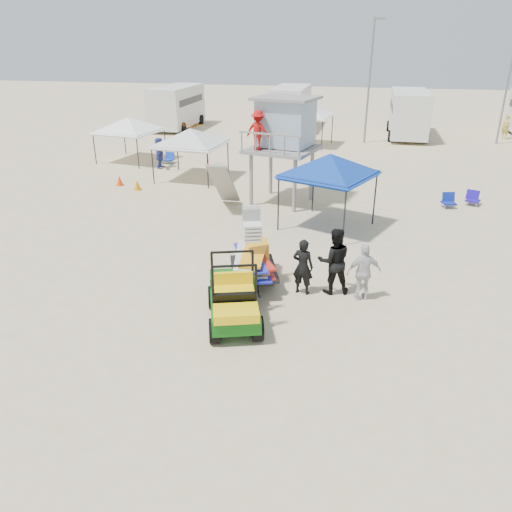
% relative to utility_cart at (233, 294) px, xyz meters
% --- Properties ---
extents(ground, '(140.00, 140.00, 0.00)m').
position_rel_utility_cart_xyz_m(ground, '(-0.21, -1.56, -0.84)').
color(ground, beige).
rests_on(ground, ground).
extents(utility_cart, '(1.86, 2.63, 1.81)m').
position_rel_utility_cart_xyz_m(utility_cart, '(0.00, 0.00, 0.00)').
color(utility_cart, '#0D540E').
rests_on(utility_cart, ground).
extents(surf_trailer, '(1.83, 2.54, 2.13)m').
position_rel_utility_cart_xyz_m(surf_trailer, '(0.00, 2.33, 0.03)').
color(surf_trailer, black).
rests_on(surf_trailer, ground).
extents(man_left, '(0.67, 0.50, 1.66)m').
position_rel_utility_cart_xyz_m(man_left, '(1.52, 2.03, -0.01)').
color(man_left, black).
rests_on(man_left, ground).
extents(man_mid, '(1.11, 0.96, 1.96)m').
position_rel_utility_cart_xyz_m(man_mid, '(2.37, 2.28, 0.14)').
color(man_mid, black).
rests_on(man_mid, ground).
extents(man_right, '(1.05, 0.69, 1.67)m').
position_rel_utility_cart_xyz_m(man_right, '(3.22, 2.03, -0.01)').
color(man_right, silver).
rests_on(man_right, ground).
extents(lifeguard_tower, '(3.34, 3.34, 4.42)m').
position_rel_utility_cart_xyz_m(lifeguard_tower, '(-0.62, 10.60, 2.45)').
color(lifeguard_tower, gray).
rests_on(lifeguard_tower, ground).
extents(canopy_blue, '(3.76, 3.76, 3.27)m').
position_rel_utility_cart_xyz_m(canopy_blue, '(1.70, 7.71, 1.88)').
color(canopy_blue, black).
rests_on(canopy_blue, ground).
extents(canopy_white_a, '(3.32, 3.32, 3.00)m').
position_rel_utility_cart_xyz_m(canopy_white_a, '(-5.80, 13.51, 1.61)').
color(canopy_white_a, black).
rests_on(canopy_white_a, ground).
extents(canopy_white_b, '(3.55, 3.55, 2.96)m').
position_rel_utility_cart_xyz_m(canopy_white_b, '(-10.69, 16.61, 1.57)').
color(canopy_white_b, black).
rests_on(canopy_white_b, ground).
extents(canopy_white_c, '(3.45, 3.45, 3.16)m').
position_rel_utility_cart_xyz_m(canopy_white_c, '(-1.09, 23.59, 1.77)').
color(canopy_white_c, black).
rests_on(canopy_white_c, ground).
extents(umbrella_a, '(2.07, 2.10, 1.65)m').
position_rel_utility_cart_xyz_m(umbrella_a, '(-5.91, 16.61, -0.02)').
color(umbrella_a, '#B71334').
rests_on(umbrella_a, ground).
extents(umbrella_b, '(2.71, 2.71, 1.74)m').
position_rel_utility_cart_xyz_m(umbrella_b, '(-8.31, 20.80, 0.03)').
color(umbrella_b, orange).
rests_on(umbrella_b, ground).
extents(cone_near, '(0.34, 0.34, 0.50)m').
position_rel_utility_cart_xyz_m(cone_near, '(-7.70, 10.91, -0.59)').
color(cone_near, orange).
rests_on(cone_near, ground).
extents(cone_far, '(0.34, 0.34, 0.50)m').
position_rel_utility_cart_xyz_m(cone_far, '(-8.91, 11.46, -0.59)').
color(cone_far, '#FF3F08').
rests_on(cone_far, ground).
extents(beach_chair_a, '(0.58, 0.62, 0.64)m').
position_rel_utility_cart_xyz_m(beach_chair_a, '(-8.27, 16.53, -0.53)').
color(beach_chair_a, '#103EB7').
rests_on(beach_chair_a, ground).
extents(beach_chair_b, '(0.65, 0.71, 0.64)m').
position_rel_utility_cart_xyz_m(beach_chair_b, '(6.67, 11.35, -0.53)').
color(beach_chair_b, '#0D2092').
rests_on(beach_chair_b, ground).
extents(beach_chair_c, '(0.70, 0.77, 0.64)m').
position_rel_utility_cart_xyz_m(beach_chair_c, '(7.76, 11.94, -0.53)').
color(beach_chair_c, '#1C0E9B').
rests_on(beach_chair_c, ground).
extents(rv_far_left, '(2.64, 6.80, 3.25)m').
position_rel_utility_cart_xyz_m(rv_far_left, '(-12.22, 28.44, 0.96)').
color(rv_far_left, silver).
rests_on(rv_far_left, ground).
extents(rv_mid_left, '(2.65, 6.50, 3.25)m').
position_rel_utility_cart_xyz_m(rv_mid_left, '(-3.22, 29.94, 0.96)').
color(rv_mid_left, silver).
rests_on(rv_mid_left, ground).
extents(rv_mid_right, '(2.64, 7.00, 3.25)m').
position_rel_utility_cart_xyz_m(rv_mid_right, '(5.78, 28.44, 0.96)').
color(rv_mid_right, silver).
rests_on(rv_mid_right, ground).
extents(light_pole_left, '(0.14, 0.14, 8.00)m').
position_rel_utility_cart_xyz_m(light_pole_left, '(2.79, 25.44, 3.16)').
color(light_pole_left, slate).
rests_on(light_pole_left, ground).
extents(light_pole_right, '(0.14, 0.14, 8.00)m').
position_rel_utility_cart_xyz_m(light_pole_right, '(11.79, 26.94, 3.16)').
color(light_pole_right, slate).
rests_on(light_pole_right, ground).
extents(distant_beachgoers, '(21.80, 14.90, 1.78)m').
position_rel_utility_cart_xyz_m(distant_beachgoers, '(-2.63, 19.53, 0.02)').
color(distant_beachgoers, '#5F7F4C').
rests_on(distant_beachgoers, ground).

